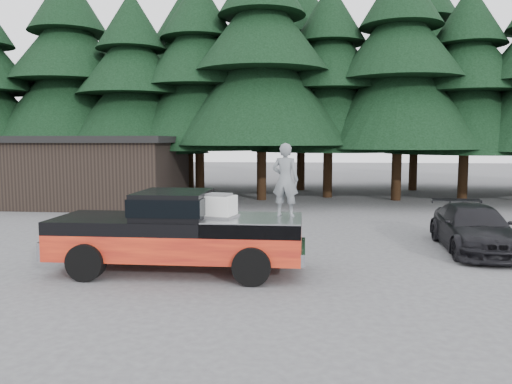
# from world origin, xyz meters

# --- Properties ---
(ground) EXTENTS (120.00, 120.00, 0.00)m
(ground) POSITION_xyz_m (0.00, 0.00, 0.00)
(ground) COLOR #48484B
(ground) RESTS_ON ground
(pickup_truck) EXTENTS (6.00, 2.04, 1.33)m
(pickup_truck) POSITION_xyz_m (-1.71, -0.08, 0.67)
(pickup_truck) COLOR #EF3F18
(pickup_truck) RESTS_ON ground
(truck_cab) EXTENTS (1.66, 1.90, 0.59)m
(truck_cab) POSITION_xyz_m (-1.81, -0.08, 1.62)
(truck_cab) COLOR black
(truck_cab) RESTS_ON pickup_truck
(air_compressor) EXTENTS (0.84, 0.75, 0.49)m
(air_compressor) POSITION_xyz_m (-0.72, -0.20, 1.57)
(air_compressor) COLOR silver
(air_compressor) RESTS_ON pickup_truck
(man_on_bed) EXTENTS (0.71, 0.55, 1.72)m
(man_on_bed) POSITION_xyz_m (0.80, 0.17, 2.19)
(man_on_bed) COLOR slate
(man_on_bed) RESTS_ON pickup_truck
(parked_car) EXTENTS (2.01, 4.49, 1.28)m
(parked_car) POSITION_xyz_m (6.02, 2.96, 0.64)
(parked_car) COLOR black
(parked_car) RESTS_ON ground
(utility_building) EXTENTS (8.40, 6.40, 3.30)m
(utility_building) POSITION_xyz_m (-9.00, 12.00, 1.67)
(utility_building) COLOR black
(utility_building) RESTS_ON ground
(treeline) EXTENTS (60.15, 16.05, 17.50)m
(treeline) POSITION_xyz_m (0.42, 17.20, 7.72)
(treeline) COLOR black
(treeline) RESTS_ON ground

